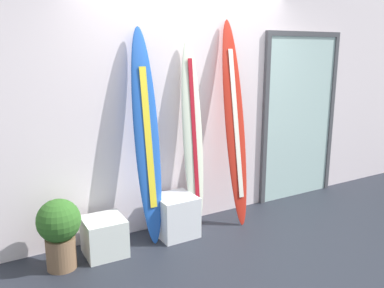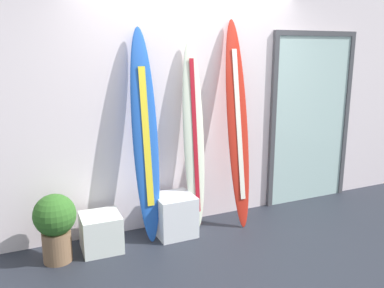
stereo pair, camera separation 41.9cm
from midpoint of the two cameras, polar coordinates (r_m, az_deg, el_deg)
name	(u,v)px [view 2 (the right image)]	position (r m, az deg, el deg)	size (l,w,h in m)	color
ground	(248,270)	(3.85, 11.13, -17.19)	(8.00, 8.00, 0.04)	#242831
wall_back	(189,97)	(4.47, 2.25, 6.61)	(7.20, 0.20, 2.80)	white
surfboard_cobalt	(145,138)	(3.99, -3.65, 0.78)	(0.27, 0.36, 2.13)	blue
surfboard_ivory	(194,137)	(4.28, 3.04, 1.00)	(0.25, 0.28, 2.02)	silver
surfboard_crimson	(238,125)	(4.42, 9.16, 2.67)	(0.26, 0.46, 2.23)	red
display_block_left	(101,232)	(4.06, -9.82, -12.24)	(0.39, 0.39, 0.36)	silver
display_block_center	(174,215)	(4.30, 0.32, -10.03)	(0.40, 0.40, 0.43)	white
glass_door	(311,116)	(5.34, 18.61, 3.74)	(1.21, 0.06, 2.13)	silver
potted_plant	(55,223)	(3.87, -15.79, -10.77)	(0.38, 0.38, 0.65)	#846145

